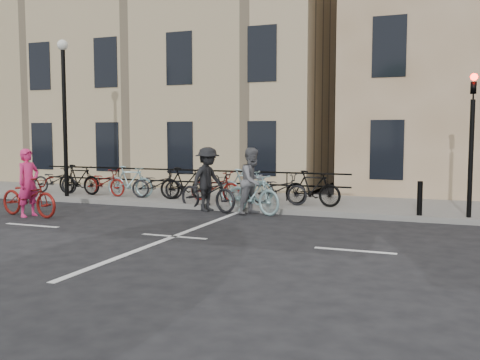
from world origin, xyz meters
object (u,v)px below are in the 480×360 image
(traffic_light, at_px, (472,127))
(cyclist_grey, at_px, (253,187))
(cyclist_pink, at_px, (29,193))
(cyclist_dark, at_px, (208,186))
(lamp_post, at_px, (64,98))

(traffic_light, distance_m, cyclist_grey, 5.97)
(cyclist_grey, bearing_deg, traffic_light, -62.15)
(cyclist_pink, relative_size, cyclist_dark, 0.97)
(cyclist_grey, distance_m, cyclist_dark, 1.45)
(cyclist_pink, distance_m, cyclist_grey, 6.23)
(cyclist_pink, distance_m, cyclist_dark, 5.00)
(lamp_post, distance_m, cyclist_dark, 6.21)
(cyclist_grey, bearing_deg, lamp_post, 107.54)
(lamp_post, bearing_deg, cyclist_dark, -5.34)
(cyclist_pink, bearing_deg, cyclist_dark, -48.68)
(lamp_post, relative_size, cyclist_pink, 2.41)
(traffic_light, xyz_separation_m, lamp_post, (-12.70, 0.06, 1.04))
(traffic_light, xyz_separation_m, cyclist_pink, (-11.34, -3.20, -1.80))
(cyclist_grey, relative_size, cyclist_dark, 0.90)
(cyclist_grey, height_order, cyclist_dark, same)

